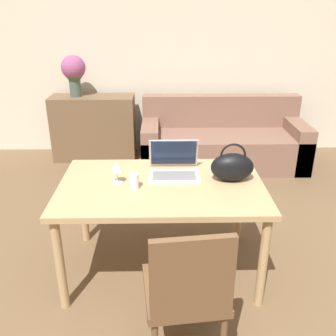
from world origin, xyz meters
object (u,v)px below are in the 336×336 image
Objects in this scene: chair at (187,289)px; drinking_glass at (134,181)px; wine_glass at (117,168)px; flower_vase at (74,71)px; couch at (222,142)px; laptop at (174,165)px; handbag at (232,167)px.

chair is 0.84m from drinking_glass.
flower_vase is at bearing 108.20° from wine_glass.
couch is 5.46× the size of laptop.
flower_vase is (-1.56, 2.26, 0.30)m from handbag.
wine_glass is 0.81m from handbag.
wine_glass is 0.32× the size of flower_vase.
handbag reaches higher than couch.
laptop is 0.74× the size of flower_vase.
handbag is at bearing -18.49° from laptop.
laptop reaches higher than wine_glass.
handbag is (0.36, 0.84, 0.34)m from chair.
wine_glass is at bearing 112.15° from chair.
drinking_glass reaches higher than couch.
wine_glass reaches higher than drinking_glass.
couch is at bearing 62.42° from wine_glass.
chair is 1.02m from laptop.
laptop is at bearing -109.51° from couch.
chair is 1.79× the size of flower_vase.
wine_glass is at bearing -178.41° from handbag.
laptop reaches higher than drinking_glass.
laptop is (-0.67, -1.90, 0.50)m from couch.
handbag is at bearing -97.50° from couch.
couch is 12.44× the size of wine_glass.
couch is (0.63, 2.87, -0.20)m from chair.
laptop is 3.40× the size of drinking_glass.
wine_glass is (-1.07, -2.06, 0.55)m from couch.
handbag is at bearing 1.59° from wine_glass.
drinking_glass is 0.16m from wine_glass.
wine_glass is 2.42m from flower_vase.
wine_glass is (-0.40, -0.16, 0.05)m from laptop.
chair is 2.94m from couch.
couch is at bearing 70.49° from laptop.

